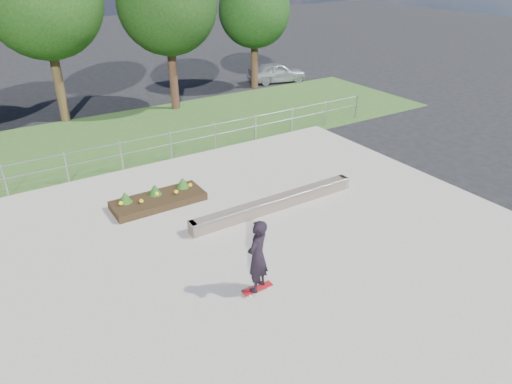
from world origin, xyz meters
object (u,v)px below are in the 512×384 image
grind_ledge (275,203)px  parked_car (277,72)px  skateboarder (258,256)px  planter_bed (158,198)px

grind_ledge → parked_car: size_ratio=1.59×
skateboarder → parked_car: bearing=53.9°
planter_bed → parked_car: (12.86, 11.64, 0.40)m
grind_ledge → skateboarder: skateboarder is taller
planter_bed → parked_car: bearing=42.1°
parked_car → skateboarder: bearing=157.5°
skateboarder → parked_car: (12.49, 17.14, -0.44)m
parked_car → grind_ledge: bearing=158.6°
parked_car → planter_bed: bearing=145.7°
grind_ledge → planter_bed: planter_bed is taller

